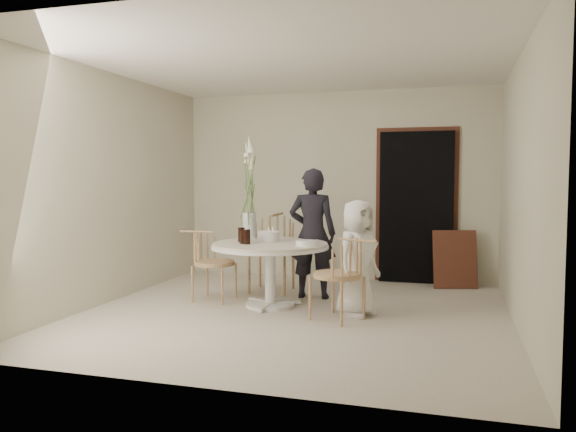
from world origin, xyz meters
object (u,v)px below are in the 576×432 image
(chair_right, at_px, (347,267))
(chair_left, at_px, (205,255))
(boy, at_px, (358,258))
(girl, at_px, (312,233))
(birthday_cake, at_px, (269,237))
(flower_vase, at_px, (249,199))
(chair_far, at_px, (275,240))
(table, at_px, (270,253))

(chair_right, height_order, chair_left, chair_right)
(chair_right, distance_m, boy, 0.31)
(girl, bearing_deg, birthday_cake, 45.28)
(chair_left, xyz_separation_m, girl, (1.20, 0.48, 0.25))
(chair_right, xyz_separation_m, flower_vase, (-1.35, 0.82, 0.65))
(chair_right, bearing_deg, boy, -166.68)
(chair_far, bearing_deg, girl, -33.26)
(table, distance_m, birthday_cake, 0.21)
(girl, height_order, birthday_cake, girl)
(chair_right, bearing_deg, chair_left, -81.54)
(flower_vase, bearing_deg, birthday_cake, -39.69)
(birthday_cake, distance_m, flower_vase, 0.61)
(table, relative_size, boy, 1.08)
(table, xyz_separation_m, boy, (1.02, -0.14, 0.00))
(chair_left, relative_size, birthday_cake, 3.40)
(boy, height_order, flower_vase, flower_vase)
(chair_left, distance_m, girl, 1.32)
(table, distance_m, chair_left, 0.86)
(flower_vase, bearing_deg, chair_right, -31.14)
(table, distance_m, boy, 1.03)
(chair_far, bearing_deg, chair_left, -127.24)
(girl, bearing_deg, chair_left, 16.94)
(boy, relative_size, birthday_cake, 5.00)
(girl, bearing_deg, boy, 128.10)
(chair_right, height_order, girl, girl)
(chair_right, xyz_separation_m, birthday_cake, (-1.01, 0.53, 0.23))
(girl, xyz_separation_m, birthday_cake, (-0.40, -0.48, -0.00))
(table, xyz_separation_m, birthday_cake, (-0.05, 0.10, 0.17))
(girl, height_order, flower_vase, flower_vase)
(chair_far, height_order, girl, girl)
(chair_far, bearing_deg, chair_right, -50.62)
(table, distance_m, chair_right, 1.05)
(girl, bearing_deg, table, 54.17)
(birthday_cake, bearing_deg, chair_far, 103.09)
(boy, distance_m, flower_vase, 1.62)
(chair_right, xyz_separation_m, girl, (-0.61, 1.02, 0.23))
(flower_vase, bearing_deg, girl, 14.91)
(chair_right, bearing_deg, flower_vase, -96.19)
(chair_far, bearing_deg, birthday_cake, -78.69)
(table, bearing_deg, boy, -7.68)
(table, distance_m, flower_vase, 0.81)
(table, relative_size, birthday_cake, 5.39)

